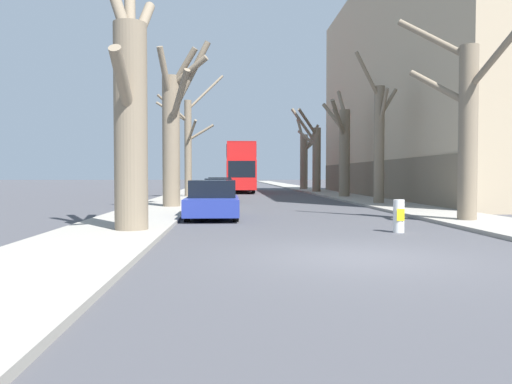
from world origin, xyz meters
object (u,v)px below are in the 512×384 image
street_tree_left_2 (188,142)px  double_decker_bus (240,165)px  street_tree_left_1 (173,129)px  traffic_bollard (399,216)px  street_tree_right_1 (379,139)px  street_tree_right_2 (343,148)px  parked_car_0 (213,200)px  parked_car_1 (216,195)px  street_tree_right_0 (467,122)px  parked_car_3 (220,188)px  street_tree_left_0 (131,110)px  street_tree_right_3 (315,155)px  street_tree_right_4 (304,159)px  parked_car_2 (218,191)px

street_tree_left_2 → double_decker_bus: street_tree_left_2 is taller
street_tree_left_1 → traffic_bollard: size_ratio=8.53×
street_tree_right_1 → street_tree_right_2: (-0.02, 7.99, -0.04)m
parked_car_0 → parked_car_1: (0.00, 5.24, -0.03)m
street_tree_left_1 → street_tree_right_0: (10.34, -7.53, -0.40)m
parked_car_1 → parked_car_3: (-0.00, 11.06, 0.04)m
street_tree_left_0 → traffic_bollard: (7.32, -0.21, -2.89)m
street_tree_right_1 → street_tree_right_3: street_tree_right_1 is taller
street_tree_left_0 → street_tree_left_1: 9.77m
street_tree_right_3 → street_tree_left_1: bearing=-117.0°
street_tree_left_2 → parked_car_3: size_ratio=1.95×
parked_car_3 → street_tree_left_0: bearing=-95.6°
parked_car_3 → traffic_bollard: 21.75m
street_tree_left_0 → street_tree_right_4: bearing=74.4°
street_tree_right_2 → parked_car_3: (-8.43, 0.82, -2.78)m
street_tree_right_3 → double_decker_bus: size_ratio=0.65×
street_tree_left_1 → parked_car_1: bearing=1.9°
street_tree_left_0 → street_tree_right_0: 10.65m
parked_car_2 → street_tree_left_0: bearing=-97.5°
street_tree_left_1 → street_tree_left_0: bearing=-90.5°
street_tree_left_0 → parked_car_0: street_tree_left_0 is taller
street_tree_right_0 → street_tree_right_1: size_ratio=0.90×
street_tree_right_3 → parked_car_1: (-8.14, -19.82, -2.71)m
traffic_bollard → parked_car_1: bearing=117.7°
street_tree_right_2 → street_tree_right_3: (-0.29, 9.58, -0.11)m
street_tree_right_4 → parked_car_3: (-8.46, -16.80, -2.60)m
street_tree_right_1 → street_tree_right_2: bearing=90.2°
street_tree_right_4 → parked_car_3: bearing=-116.7°
parked_car_3 → parked_car_2: bearing=-90.0°
street_tree_right_4 → parked_car_2: size_ratio=1.91×
traffic_bollard → street_tree_left_0: bearing=178.3°
parked_car_1 → parked_car_0: bearing=-90.0°
street_tree_left_2 → parked_car_2: bearing=-67.4°
street_tree_right_1 → parked_car_2: (-8.45, 3.47, -2.84)m
parked_car_0 → parked_car_2: (0.00, 10.96, -0.01)m
double_decker_bus → traffic_bollard: double_decker_bus is taller
street_tree_right_1 → street_tree_right_3: 17.58m
street_tree_right_4 → parked_car_0: street_tree_right_4 is taller
street_tree_left_1 → street_tree_right_2: street_tree_left_1 is taller
double_decker_bus → parked_car_1: 22.52m
street_tree_left_1 → traffic_bollard: bearing=-54.0°
street_tree_right_1 → parked_car_2: size_ratio=2.00×
street_tree_right_0 → street_tree_right_2: street_tree_right_2 is taller
street_tree_right_1 → parked_car_0: street_tree_right_1 is taller
parked_car_0 → traffic_bollard: 7.13m
parked_car_3 → parked_car_1: bearing=-90.0°
street_tree_right_4 → double_decker_bus: size_ratio=0.66×
parked_car_0 → double_decker_bus: bearing=86.6°
double_decker_bus → parked_car_2: 16.84m
street_tree_right_4 → parked_car_0: 34.26m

